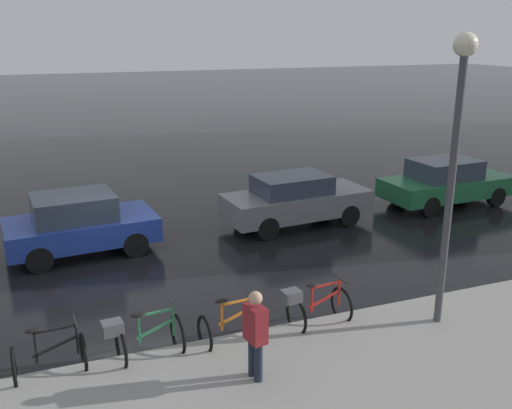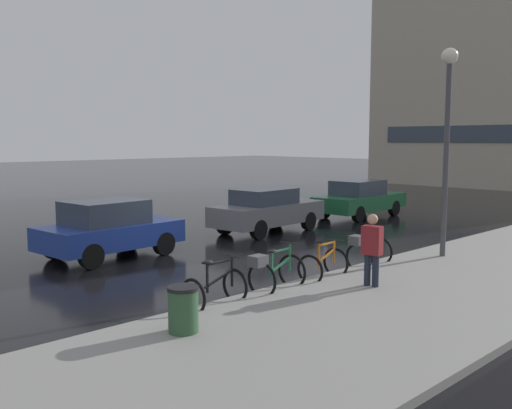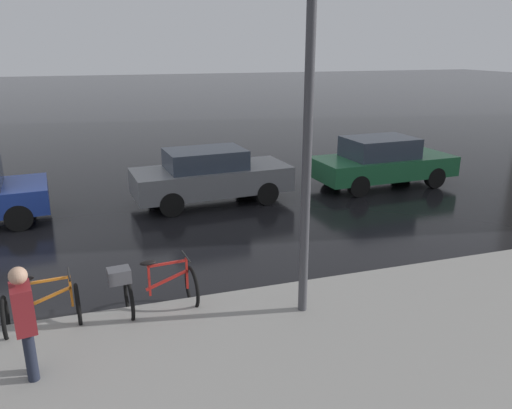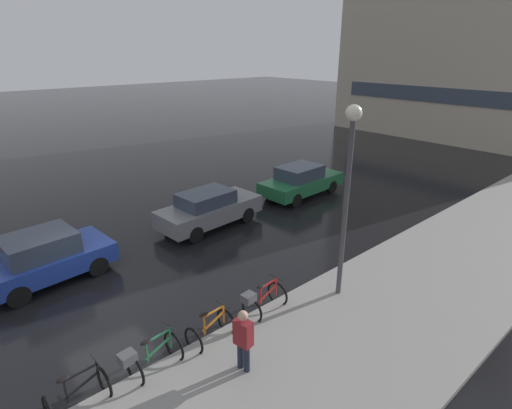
% 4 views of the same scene
% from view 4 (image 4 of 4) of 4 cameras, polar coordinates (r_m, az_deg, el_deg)
% --- Properties ---
extents(ground_plane, '(140.00, 140.00, 0.00)m').
position_cam_4_polar(ground_plane, '(12.80, -20.78, -11.93)').
color(ground_plane, black).
extents(sidewalk_kerb, '(4.80, 60.00, 0.14)m').
position_cam_4_polar(sidewalk_kerb, '(15.39, 27.45, -6.89)').
color(sidewalk_kerb, gray).
rests_on(sidewalk_kerb, ground).
extents(bicycle_nearest, '(0.74, 1.17, 0.96)m').
position_cam_4_polar(bicycle_nearest, '(9.36, -24.12, -23.60)').
color(bicycle_nearest, black).
rests_on(bicycle_nearest, ground).
extents(bicycle_second, '(0.84, 1.37, 1.00)m').
position_cam_4_polar(bicycle_second, '(9.56, -15.02, -20.26)').
color(bicycle_second, black).
rests_on(bicycle_second, ground).
extents(bicycle_third, '(0.78, 1.13, 0.96)m').
position_cam_4_polar(bicycle_third, '(10.19, -6.52, -17.29)').
color(bicycle_third, black).
rests_on(bicycle_third, ground).
extents(bicycle_farthest, '(0.83, 1.39, 0.97)m').
position_cam_4_polar(bicycle_farthest, '(10.91, 0.78, -13.47)').
color(bicycle_farthest, black).
rests_on(bicycle_farthest, ground).
extents(car_blue, '(2.21, 3.85, 1.56)m').
position_cam_4_polar(car_blue, '(13.90, -27.88, -6.62)').
color(car_blue, navy).
rests_on(car_blue, ground).
extents(car_grey, '(2.03, 4.41, 1.51)m').
position_cam_4_polar(car_grey, '(16.05, -6.74, -0.58)').
color(car_grey, slate).
rests_on(car_grey, ground).
extents(car_green, '(2.04, 4.46, 1.53)m').
position_cam_4_polar(car_green, '(19.48, 6.45, 3.40)').
color(car_green, '#1E6038').
rests_on(car_green, ground).
extents(pedestrian, '(0.44, 0.31, 1.66)m').
position_cam_4_polar(pedestrian, '(9.00, -1.83, -18.73)').
color(pedestrian, '#1E2333').
rests_on(pedestrian, ground).
extents(streetlamp, '(0.41, 0.41, 5.48)m').
position_cam_4_polar(streetlamp, '(10.58, 13.05, 4.01)').
color(streetlamp, '#424247').
rests_on(streetlamp, ground).
extents(building_facade_main, '(18.38, 8.99, 19.64)m').
position_cam_4_polar(building_facade_main, '(37.54, 29.11, 23.67)').
color(building_facade_main, '#B2A893').
rests_on(building_facade_main, ground).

